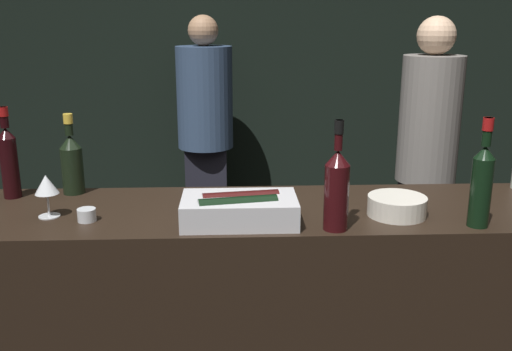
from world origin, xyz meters
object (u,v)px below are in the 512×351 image
at_px(red_wine_bottle_tall, 9,159).
at_px(person_blond_tee, 427,150).
at_px(bowl_white, 397,205).
at_px(champagne_bottle, 72,162).
at_px(red_wine_bottle_black_foil, 337,187).
at_px(person_in_hoodie, 205,124).
at_px(wine_glass, 46,186).
at_px(ice_bin_with_bottles, 239,209).
at_px(candle_votive, 87,215).
at_px(red_wine_bottle_burgundy, 482,182).

distance_m(red_wine_bottle_tall, person_blond_tee, 2.20).
distance_m(bowl_white, champagne_bottle, 1.28).
distance_m(bowl_white, person_blond_tee, 1.32).
distance_m(red_wine_bottle_tall, champagne_bottle, 0.24).
height_order(red_wine_bottle_black_foil, person_in_hoodie, person_in_hoodie).
bearing_deg(champagne_bottle, wine_glass, -92.85).
bearing_deg(ice_bin_with_bottles, candle_votive, 176.10).
xyz_separation_m(red_wine_bottle_tall, person_blond_tee, (1.99, 0.93, -0.20)).
relative_size(champagne_bottle, person_blond_tee, 0.19).
xyz_separation_m(ice_bin_with_bottles, bowl_white, (0.57, 0.05, -0.01)).
bearing_deg(red_wine_bottle_black_foil, champagne_bottle, 155.47).
bearing_deg(person_blond_tee, wine_glass, 168.40).
bearing_deg(candle_votive, bowl_white, 0.69).
bearing_deg(ice_bin_with_bottles, bowl_white, 5.00).
bearing_deg(ice_bin_with_bottles, champagne_bottle, 150.73).
relative_size(candle_votive, red_wine_bottle_black_foil, 0.17).
height_order(red_wine_bottle_black_foil, person_blond_tee, person_blond_tee).
bearing_deg(red_wine_bottle_burgundy, person_blond_tee, 78.29).
bearing_deg(person_blond_tee, candle_votive, 171.89).
height_order(wine_glass, red_wine_bottle_black_foil, red_wine_bottle_black_foil).
xyz_separation_m(candle_votive, red_wine_bottle_tall, (-0.36, 0.29, 0.13)).
height_order(ice_bin_with_bottles, red_wine_bottle_burgundy, red_wine_bottle_burgundy).
relative_size(bowl_white, red_wine_bottle_black_foil, 0.56).
xyz_separation_m(wine_glass, red_wine_bottle_black_foil, (1.01, -0.17, 0.03)).
height_order(red_wine_bottle_burgundy, champagne_bottle, red_wine_bottle_burgundy).
distance_m(ice_bin_with_bottles, bowl_white, 0.57).
bearing_deg(bowl_white, wine_glass, 178.24).
bearing_deg(candle_votive, person_in_hoodie, 81.39).
height_order(red_wine_bottle_tall, red_wine_bottle_burgundy, red_wine_bottle_burgundy).
bearing_deg(red_wine_bottle_burgundy, bowl_white, 154.40).
relative_size(candle_votive, person_in_hoodie, 0.04).
height_order(ice_bin_with_bottles, candle_votive, ice_bin_with_bottles).
xyz_separation_m(candle_votive, person_in_hoodie, (0.32, 2.13, -0.07)).
relative_size(ice_bin_with_bottles, red_wine_bottle_burgundy, 1.06).
distance_m(wine_glass, person_blond_tee, 2.13).
distance_m(ice_bin_with_bottles, person_blond_tee, 1.67).
distance_m(wine_glass, champagne_bottle, 0.29).
bearing_deg(red_wine_bottle_burgundy, person_in_hoodie, 114.78).
height_order(ice_bin_with_bottles, person_blond_tee, person_blond_tee).
relative_size(ice_bin_with_bottles, red_wine_bottle_tall, 1.11).
height_order(ice_bin_with_bottles, red_wine_bottle_black_foil, red_wine_bottle_black_foil).
height_order(bowl_white, red_wine_bottle_black_foil, red_wine_bottle_black_foil).
relative_size(wine_glass, candle_votive, 2.39).
height_order(wine_glass, red_wine_bottle_burgundy, red_wine_bottle_burgundy).
relative_size(red_wine_bottle_burgundy, champagne_bottle, 1.15).
bearing_deg(person_in_hoodie, wine_glass, -146.41).
xyz_separation_m(candle_votive, red_wine_bottle_burgundy, (1.35, -0.11, 0.14)).
xyz_separation_m(ice_bin_with_bottles, red_wine_bottle_tall, (-0.90, 0.33, 0.11)).
bearing_deg(person_in_hoodie, bowl_white, -113.34).
distance_m(wine_glass, red_wine_bottle_burgundy, 1.51).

